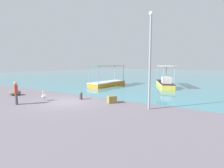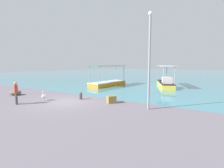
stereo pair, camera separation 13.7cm
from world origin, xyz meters
TOP-DOWN VIEW (x-y plane):
  - ground at (0.00, 0.00)m, footprint 120.00×120.00m
  - harbor_water at (0.00, 48.00)m, footprint 110.00×90.00m
  - fishing_boat_far_left at (3.84, 13.48)m, footprint 4.21×6.91m
  - fishing_boat_near_left at (-3.28, 10.50)m, footprint 2.24×6.38m
  - pelican at (-1.84, -0.68)m, footprint 0.45×0.78m
  - lamp_post at (6.33, 1.46)m, footprint 0.28×0.28m
  - mooring_bollard at (0.28, 1.38)m, footprint 0.28×0.28m
  - fisherman_standing at (-2.40, -2.64)m, footprint 0.45×0.34m
  - net_pile at (-6.47, -0.60)m, footprint 1.19×1.01m
  - cargo_crate at (3.23, 1.69)m, footprint 0.88×0.88m

SIDE VIEW (x-z plane):
  - ground at x=0.00m, z-range 0.00..0.00m
  - harbor_water at x=0.00m, z-range 0.00..0.00m
  - net_pile at x=-6.47m, z-range 0.00..0.48m
  - cargo_crate at x=3.23m, z-range 0.00..0.56m
  - mooring_bollard at x=0.28m, z-range 0.02..0.66m
  - pelican at x=-1.84m, z-range -0.02..0.78m
  - fishing_boat_near_left at x=-3.28m, z-range -0.88..1.89m
  - fishing_boat_far_left at x=3.84m, z-range -0.78..1.99m
  - fisherman_standing at x=-2.40m, z-range 0.06..1.75m
  - lamp_post at x=6.33m, z-range 0.36..6.64m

